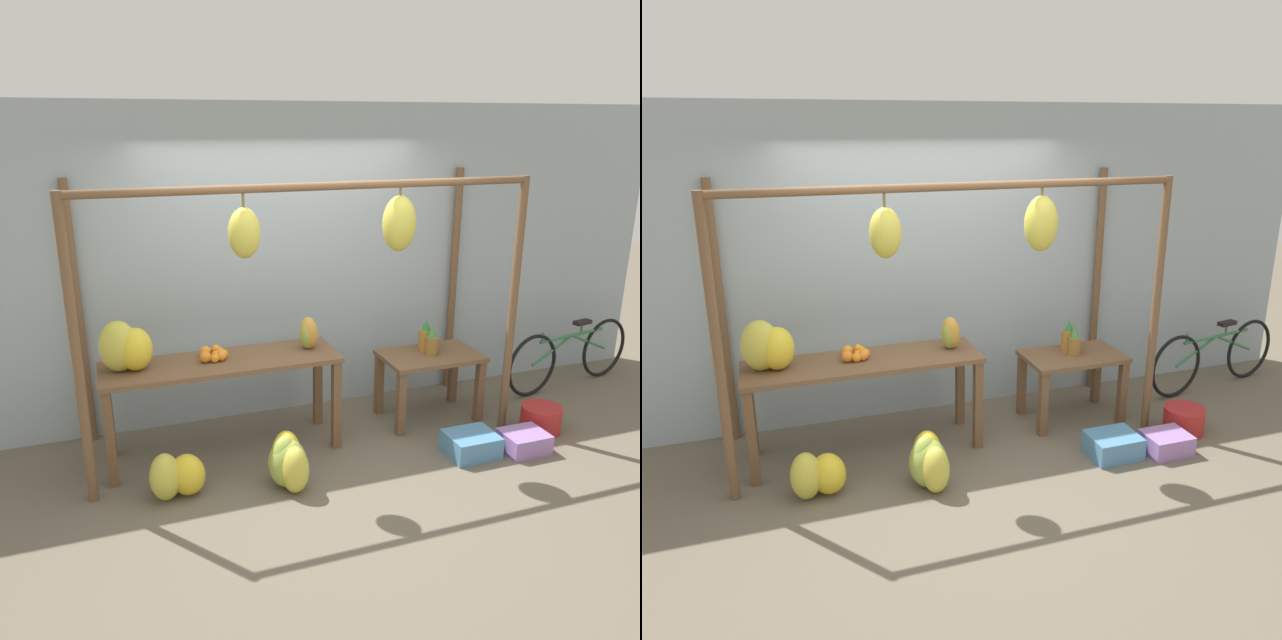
% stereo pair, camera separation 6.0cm
% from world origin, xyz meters
% --- Properties ---
extents(ground_plane, '(20.00, 20.00, 0.00)m').
position_xyz_m(ground_plane, '(0.00, 0.00, 0.00)').
color(ground_plane, '#665B4C').
extents(shop_wall_back, '(8.00, 0.08, 2.80)m').
position_xyz_m(shop_wall_back, '(0.00, 1.36, 1.40)').
color(shop_wall_back, '#99A8B2').
rests_on(shop_wall_back, ground_plane).
extents(stall_awning, '(3.56, 1.12, 2.22)m').
position_xyz_m(stall_awning, '(0.07, 0.51, 1.59)').
color(stall_awning, brown).
rests_on(stall_awning, ground_plane).
extents(display_table_main, '(1.89, 0.57, 0.81)m').
position_xyz_m(display_table_main, '(-0.70, 0.69, 0.69)').
color(display_table_main, brown).
rests_on(display_table_main, ground_plane).
extents(display_table_side, '(0.89, 0.56, 0.63)m').
position_xyz_m(display_table_side, '(1.20, 0.69, 0.49)').
color(display_table_side, brown).
rests_on(display_table_side, ground_plane).
extents(banana_pile_on_table, '(0.46, 0.37, 0.40)m').
position_xyz_m(banana_pile_on_table, '(-1.41, 0.71, 1.00)').
color(banana_pile_on_table, yellow).
rests_on(banana_pile_on_table, display_table_main).
extents(orange_pile, '(0.24, 0.26, 0.09)m').
position_xyz_m(orange_pile, '(-0.74, 0.73, 0.85)').
color(orange_pile, orange).
rests_on(orange_pile, display_table_main).
extents(pineapple_cluster, '(0.16, 0.29, 0.30)m').
position_xyz_m(pineapple_cluster, '(1.21, 0.78, 0.75)').
color(pineapple_cluster, '#A3702D').
rests_on(pineapple_cluster, display_table_side).
extents(banana_pile_ground_left, '(0.47, 0.36, 0.36)m').
position_xyz_m(banana_pile_ground_left, '(-1.16, 0.15, 0.17)').
color(banana_pile_ground_left, yellow).
rests_on(banana_pile_ground_left, ground_plane).
extents(banana_pile_ground_right, '(0.37, 0.44, 0.42)m').
position_xyz_m(banana_pile_ground_right, '(-0.35, 0.01, 0.20)').
color(banana_pile_ground_right, '#9EB247').
rests_on(banana_pile_ground_right, ground_plane).
extents(fruit_crate_white, '(0.41, 0.34, 0.19)m').
position_xyz_m(fruit_crate_white, '(1.20, -0.04, 0.09)').
color(fruit_crate_white, '#4C84B2').
rests_on(fruit_crate_white, ground_plane).
extents(blue_bucket, '(0.35, 0.35, 0.23)m').
position_xyz_m(blue_bucket, '(2.02, 0.12, 0.12)').
color(blue_bucket, '#AD2323').
rests_on(blue_bucket, ground_plane).
extents(parked_bicycle, '(1.70, 0.31, 0.69)m').
position_xyz_m(parked_bicycle, '(2.93, 0.86, 0.34)').
color(parked_bicycle, black).
rests_on(parked_bicycle, ground_plane).
extents(papaya_pile, '(0.20, 0.21, 0.27)m').
position_xyz_m(papaya_pile, '(0.04, 0.72, 0.95)').
color(papaya_pile, gold).
rests_on(papaya_pile, display_table_main).
extents(fruit_crate_purple, '(0.36, 0.30, 0.17)m').
position_xyz_m(fruit_crate_purple, '(1.65, -0.13, 0.08)').
color(fruit_crate_purple, '#9970B7').
rests_on(fruit_crate_purple, ground_plane).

